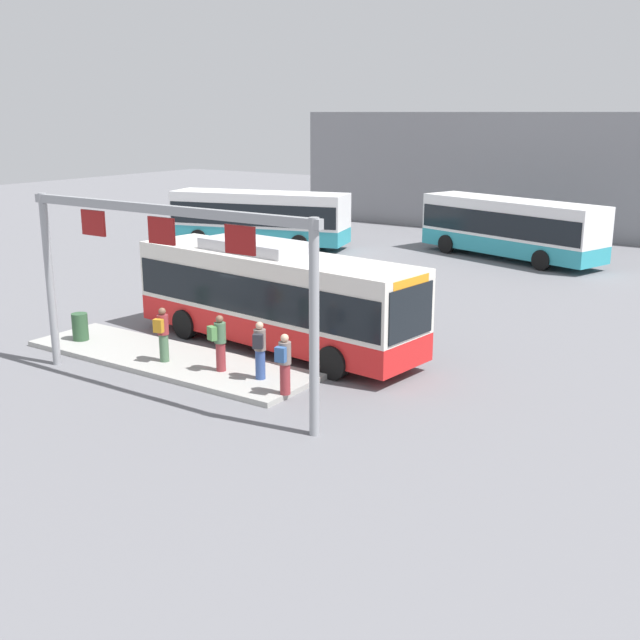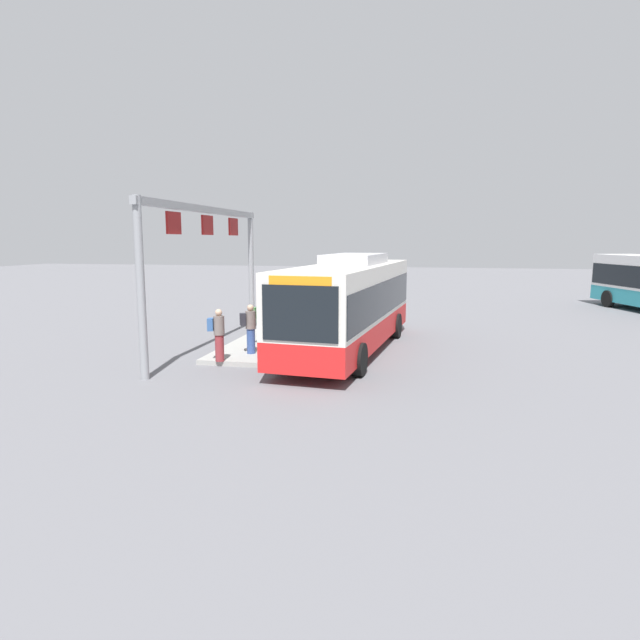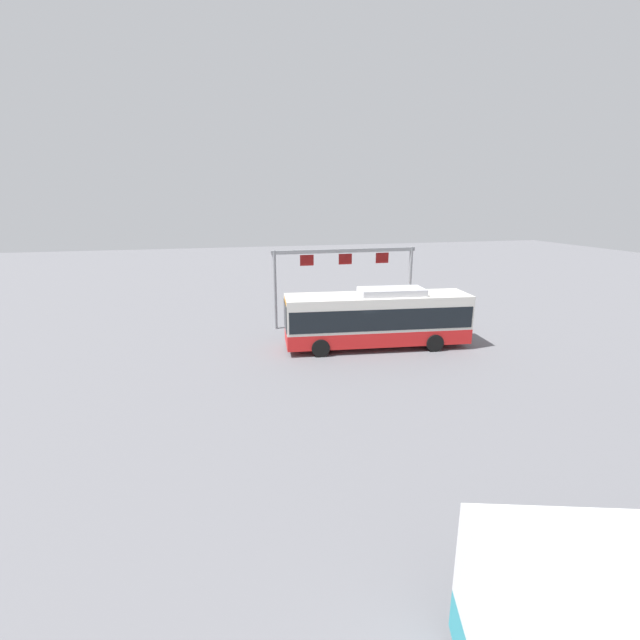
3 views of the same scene
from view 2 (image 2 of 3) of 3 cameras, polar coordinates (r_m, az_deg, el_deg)
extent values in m
plane|color=slate|center=(19.45, 3.11, -3.28)|extent=(120.00, 120.00, 0.00)
cube|color=#9E9E99|center=(21.81, -4.22, -1.78)|extent=(10.00, 2.80, 0.16)
cube|color=red|center=(19.30, 3.13, -1.02)|extent=(10.72, 3.59, 0.85)
cube|color=silver|center=(19.12, 3.16, 3.04)|extent=(10.72, 3.59, 1.90)
cube|color=black|center=(19.14, 3.16, 2.45)|extent=(10.51, 3.60, 1.20)
cube|color=black|center=(14.12, -2.18, 0.67)|extent=(0.26, 2.12, 1.50)
cube|color=#B7B7BC|center=(19.81, 3.76, 6.50)|extent=(3.84, 2.13, 0.36)
cube|color=orange|center=(14.09, -2.10, 4.14)|extent=(0.30, 1.75, 0.28)
cylinder|color=black|center=(15.78, 4.21, -4.22)|extent=(1.03, 0.40, 1.00)
cylinder|color=black|center=(16.48, -3.95, -3.67)|extent=(1.03, 0.40, 1.00)
cylinder|color=black|center=(22.06, 8.13, -0.62)|extent=(1.03, 0.40, 1.00)
cylinder|color=black|center=(22.57, 2.11, -0.33)|extent=(1.03, 0.40, 1.00)
cylinder|color=black|center=(36.15, 28.33, 2.00)|extent=(1.04, 0.56, 1.00)
cylinder|color=#334C8C|center=(18.28, -7.36, -2.23)|extent=(0.38, 0.38, 0.85)
cylinder|color=slate|center=(18.16, -7.40, 0.02)|extent=(0.46, 0.46, 0.60)
sphere|color=tan|center=(18.10, -7.42, 1.30)|extent=(0.22, 0.22, 0.22)
cube|color=#26262D|center=(18.12, -8.21, 0.08)|extent=(0.33, 0.29, 0.40)
cylinder|color=maroon|center=(17.28, -10.64, -2.94)|extent=(0.33, 0.33, 0.85)
cylinder|color=slate|center=(17.15, -10.70, -0.57)|extent=(0.40, 0.40, 0.60)
sphere|color=tan|center=(17.09, -10.74, 0.79)|extent=(0.22, 0.22, 0.22)
cube|color=#335993|center=(17.19, -11.56, -0.47)|extent=(0.31, 0.23, 0.40)
cylinder|color=maroon|center=(19.60, -6.29, -1.48)|extent=(0.36, 0.36, 0.85)
cylinder|color=#476B4C|center=(19.49, -6.33, 0.62)|extent=(0.43, 0.43, 0.60)
sphere|color=brown|center=(19.44, -6.35, 1.82)|extent=(0.22, 0.22, 0.22)
cube|color=#4C8447|center=(19.64, -6.93, 0.76)|extent=(0.32, 0.26, 0.40)
cylinder|color=#476B4C|center=(21.58, -5.40, -0.54)|extent=(0.35, 0.35, 0.85)
cylinder|color=maroon|center=(21.48, -5.42, 1.37)|extent=(0.42, 0.42, 0.60)
sphere|color=brown|center=(21.43, -5.44, 2.45)|extent=(0.22, 0.22, 0.22)
cube|color=#BF7F1E|center=(21.48, -6.12, 1.44)|extent=(0.32, 0.25, 0.40)
cylinder|color=gray|center=(24.61, -7.33, 5.27)|extent=(0.24, 0.24, 5.20)
cylinder|color=gray|center=(15.88, -18.53, 3.11)|extent=(0.24, 0.24, 5.20)
cube|color=gray|center=(20.13, -11.94, 11.41)|extent=(9.96, 0.20, 0.24)
cube|color=maroon|center=(22.55, -9.21, 9.76)|extent=(0.90, 0.08, 0.70)
cube|color=maroon|center=(20.11, -11.89, 9.85)|extent=(0.90, 0.08, 0.70)
cube|color=maroon|center=(17.72, -15.31, 9.93)|extent=(0.90, 0.08, 0.70)
cylinder|color=#2D5133|center=(25.32, -2.61, 0.89)|extent=(0.52, 0.52, 0.90)
camera|label=1|loc=(22.73, -70.01, 11.80)|focal=43.69mm
camera|label=3|loc=(22.47, 76.71, 12.92)|focal=24.29mm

